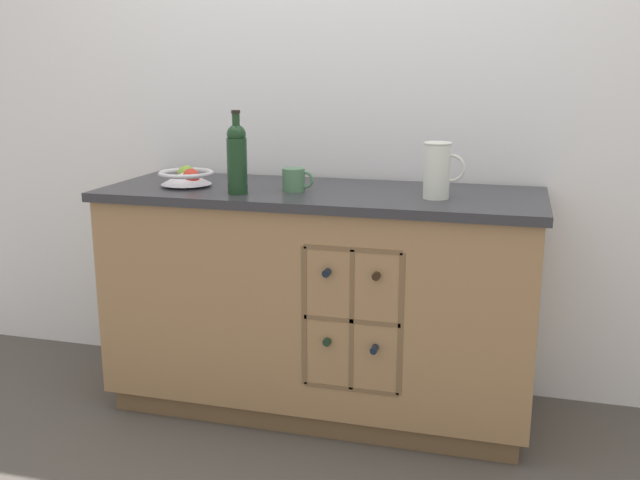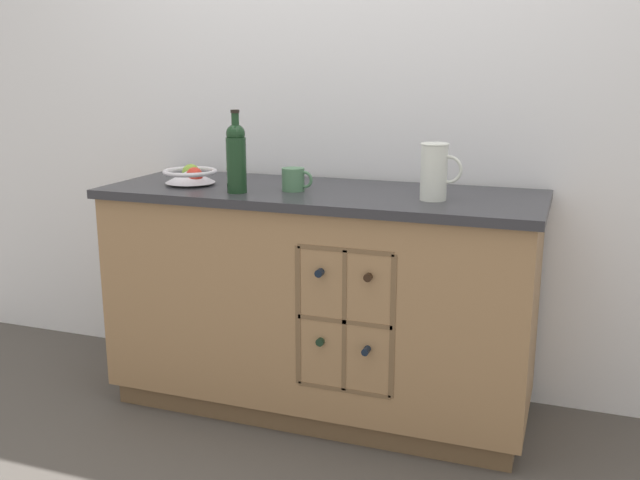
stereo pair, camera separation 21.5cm
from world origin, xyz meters
name	(u,v)px [view 2 (the right image)]	position (x,y,z in m)	size (l,w,h in m)	color
ground_plane	(320,405)	(0.00, 0.00, 0.00)	(14.00, 14.00, 0.00)	#4C4742
back_wall	(349,93)	(0.00, 0.36, 1.27)	(4.40, 0.06, 2.55)	white
kitchen_island	(320,300)	(0.00, 0.00, 0.47)	(1.71, 0.64, 0.92)	brown
fruit_bowl	(191,175)	(-0.54, -0.06, 0.96)	(0.22, 0.22, 0.08)	silver
white_pitcher	(435,171)	(0.46, -0.07, 1.02)	(0.15, 0.10, 0.21)	silver
ceramic_mug	(294,179)	(-0.09, -0.05, 0.96)	(0.12, 0.09, 0.09)	#4C7A56
standing_wine_bottle	(236,156)	(-0.28, -0.16, 1.06)	(0.08, 0.08, 0.31)	#19381E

